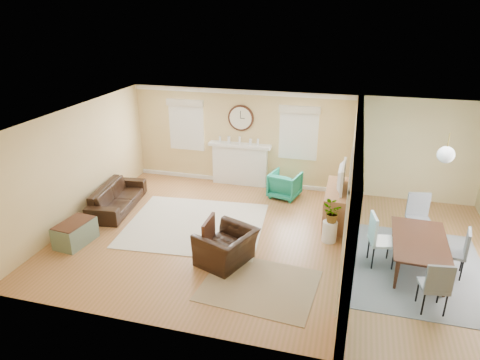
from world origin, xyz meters
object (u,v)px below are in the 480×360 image
Objects in this scene: green_chair at (285,185)px; dining_table at (420,254)px; sofa at (117,197)px; credenza at (336,205)px; eames_chair at (226,247)px.

dining_table is at bearing 152.41° from green_chair.
credenza reaches higher than sofa.
credenza is at bearing 161.61° from eames_chair.
eames_chair is 3.62m from dining_table.
dining_table is (2.98, -2.59, -0.03)m from green_chair.
eames_chair is 3.38m from green_chair.
green_chair reaches higher than sofa.
eames_chair is at bearing -123.49° from sofa.
credenza is (5.18, 0.72, 0.11)m from sofa.
sofa is 1.92× the size of eames_chair.
sofa is 1.30× the size of credenza.
dining_table is at bearing -44.44° from credenza.
green_chair is at bearing 143.54° from credenza.
credenza reaches higher than eames_chair.
eames_chair is (3.26, -1.61, 0.05)m from sofa.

